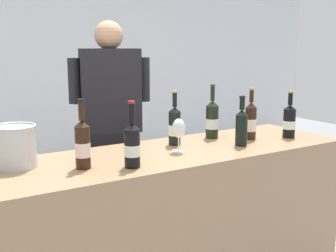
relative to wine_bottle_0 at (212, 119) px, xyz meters
The scene contains 12 objects.
wall_back 2.52m from the wine_bottle_0, 103.02° to the left, with size 8.00×0.10×2.80m, color silver.
counter 0.83m from the wine_bottle_0, 163.59° to the right, with size 2.49×0.66×0.93m, color #9E7A56.
wine_bottle_0 is the anchor object (origin of this frame).
wine_bottle_1 1.00m from the wine_bottle_0, 166.78° to the right, with size 0.08×0.08×0.35m.
wine_bottle_2 0.83m from the wine_bottle_0, 155.90° to the right, with size 0.08×0.08×0.33m.
wine_bottle_3 0.25m from the wine_bottle_0, 40.38° to the right, with size 0.07×0.07×0.33m.
wine_bottle_4 0.32m from the wine_bottle_0, behind, with size 0.07×0.07×0.33m.
wine_bottle_5 0.27m from the wine_bottle_0, 86.85° to the right, with size 0.07×0.07×0.30m.
wine_bottle_6 0.51m from the wine_bottle_0, 29.88° to the right, with size 0.08×0.08×0.31m.
wine_glass 0.44m from the wine_bottle_0, 152.66° to the right, with size 0.07×0.07×0.19m.
ice_bucket 1.25m from the wine_bottle_0, behind, with size 0.21×0.21×0.21m.
person_server 0.75m from the wine_bottle_0, 132.99° to the left, with size 0.54×0.35×1.69m.
Camera 1 is at (-1.15, -2.04, 1.53)m, focal length 46.33 mm.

